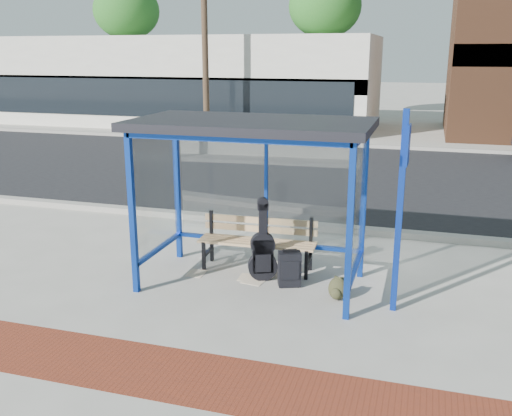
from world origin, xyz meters
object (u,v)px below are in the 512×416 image
(bench, at_px, (258,239))
(guitar_bag, at_px, (263,252))
(suitcase, at_px, (290,269))
(backpack, at_px, (337,289))

(bench, xyz_separation_m, guitar_bag, (0.20, -0.43, -0.05))
(guitar_bag, bearing_deg, suitcase, -36.38)
(bench, distance_m, suitcase, 0.87)
(bench, distance_m, guitar_bag, 0.48)
(bench, height_order, backpack, bench)
(bench, xyz_separation_m, backpack, (1.39, -0.81, -0.34))
(guitar_bag, xyz_separation_m, backpack, (1.19, -0.37, -0.29))
(backpack, bearing_deg, guitar_bag, 168.71)
(guitar_bag, relative_size, suitcase, 2.12)
(backpack, bearing_deg, suitcase, 166.55)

